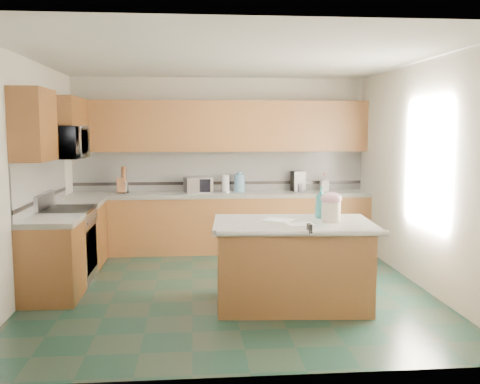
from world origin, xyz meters
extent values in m
plane|color=#122D25|center=(0.00, 0.00, 0.00)|extent=(4.60, 4.60, 0.00)
plane|color=white|center=(0.00, 0.00, 2.70)|extent=(4.60, 4.60, 0.00)
cube|color=beige|center=(0.00, 2.32, 1.35)|extent=(4.60, 0.04, 2.70)
cube|color=beige|center=(0.00, -2.32, 1.35)|extent=(4.60, 0.04, 2.70)
cube|color=beige|center=(-2.32, 0.00, 1.35)|extent=(0.04, 4.60, 2.70)
cube|color=beige|center=(2.32, 0.00, 1.35)|extent=(0.04, 4.60, 2.70)
cube|color=#3A1F0A|center=(0.00, 2.00, 0.43)|extent=(4.60, 0.60, 0.86)
cube|color=silver|center=(0.00, 2.00, 0.89)|extent=(4.60, 0.64, 0.06)
cube|color=#3A1F0A|center=(0.00, 2.13, 1.94)|extent=(4.60, 0.33, 0.78)
cube|color=silver|center=(0.00, 2.29, 1.24)|extent=(4.60, 0.02, 0.63)
cube|color=black|center=(0.00, 2.28, 1.04)|extent=(4.60, 0.01, 0.05)
cube|color=#3A1F0A|center=(-2.00, 1.29, 0.43)|extent=(0.60, 0.82, 0.86)
cube|color=silver|center=(-2.00, 1.29, 0.89)|extent=(0.64, 0.82, 0.06)
cube|color=#3A1F0A|center=(-2.00, -0.24, 0.43)|extent=(0.60, 0.72, 0.86)
cube|color=silver|center=(-2.00, -0.24, 0.89)|extent=(0.64, 0.72, 0.06)
cube|color=silver|center=(-2.29, 0.55, 1.24)|extent=(0.02, 2.30, 0.63)
cube|color=black|center=(-2.28, 0.55, 1.04)|extent=(0.01, 2.30, 0.05)
cube|color=#3A1F0A|center=(-2.13, 1.42, 1.94)|extent=(0.33, 1.09, 0.78)
cube|color=#3A1F0A|center=(-2.13, -0.24, 1.94)|extent=(0.33, 0.72, 0.78)
cube|color=#B7B7BC|center=(-2.00, 0.50, 0.44)|extent=(0.60, 0.76, 0.88)
cube|color=black|center=(-1.71, 0.50, 0.40)|extent=(0.02, 0.68, 0.55)
cube|color=black|center=(-2.00, 0.50, 0.90)|extent=(0.62, 0.78, 0.04)
cylinder|color=#B7B7BC|center=(-1.68, 0.50, 0.78)|extent=(0.02, 0.66, 0.02)
cube|color=#B7B7BC|center=(-2.26, 0.50, 1.02)|extent=(0.06, 0.76, 0.18)
imported|color=#B7B7BC|center=(-2.00, 0.50, 1.73)|extent=(0.50, 0.73, 0.41)
cube|color=#3A1F0A|center=(0.62, -0.68, 0.43)|extent=(1.64, 1.02, 0.86)
cube|color=silver|center=(0.62, -0.68, 0.89)|extent=(1.75, 1.12, 0.06)
cylinder|color=silver|center=(0.62, -1.18, 0.89)|extent=(1.68, 0.19, 0.06)
cylinder|color=beige|center=(1.02, -0.72, 1.03)|extent=(0.26, 0.26, 0.21)
ellipsoid|color=#CA90A2|center=(1.02, -0.72, 1.16)|extent=(0.22, 0.22, 0.14)
cylinder|color=tan|center=(1.02, -0.72, 1.21)|extent=(0.07, 0.02, 0.02)
sphere|color=tan|center=(0.99, -0.72, 1.21)|extent=(0.04, 0.04, 0.04)
sphere|color=tan|center=(1.06, -0.72, 1.21)|extent=(0.04, 0.04, 0.04)
imported|color=teal|center=(0.97, -0.47, 1.09)|extent=(0.14, 0.14, 0.35)
cube|color=white|center=(0.67, -0.84, 0.92)|extent=(0.31, 0.26, 0.00)
cube|color=white|center=(0.49, -0.57, 0.92)|extent=(0.38, 0.36, 0.00)
cube|color=black|center=(0.70, -1.16, 0.93)|extent=(0.04, 0.11, 0.10)
cylinder|color=black|center=(0.70, -1.22, 0.91)|extent=(0.02, 0.08, 0.02)
cube|color=#472814|center=(-1.53, 2.05, 1.04)|extent=(0.16, 0.19, 0.25)
cylinder|color=black|center=(-1.49, 2.08, 1.00)|extent=(0.13, 0.13, 0.16)
cylinder|color=#472814|center=(-1.49, 2.08, 1.21)|extent=(0.08, 0.08, 0.24)
cube|color=#B7B7BC|center=(-0.35, 2.05, 1.04)|extent=(0.46, 0.36, 0.24)
cube|color=black|center=(-0.35, 1.92, 1.04)|extent=(0.37, 0.01, 0.20)
cylinder|color=white|center=(0.08, 2.10, 1.05)|extent=(0.12, 0.12, 0.26)
cylinder|color=#B7B7BC|center=(0.08, 2.10, 0.93)|extent=(0.18, 0.18, 0.01)
cylinder|color=#5989AB|center=(0.29, 2.06, 1.06)|extent=(0.17, 0.17, 0.28)
cylinder|color=#5989AB|center=(0.29, 2.06, 1.22)|extent=(0.08, 0.08, 0.04)
cube|color=black|center=(1.22, 2.08, 1.08)|extent=(0.21, 0.23, 0.32)
cylinder|color=black|center=(1.22, 2.03, 0.99)|extent=(0.13, 0.13, 0.13)
imported|color=white|center=(1.64, 2.05, 1.05)|extent=(0.13, 0.13, 0.25)
cylinder|color=red|center=(1.64, 2.05, 1.19)|extent=(0.02, 0.02, 0.03)
cube|color=white|center=(2.29, -0.20, 1.50)|extent=(0.02, 1.40, 1.10)
camera|label=1|loc=(-0.43, -6.20, 1.89)|focal=40.00mm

